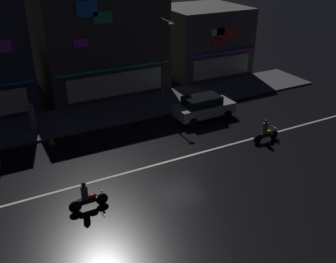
{
  "coord_description": "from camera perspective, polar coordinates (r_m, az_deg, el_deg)",
  "views": [
    {
      "loc": [
        -9.75,
        -16.88,
        11.44
      ],
      "look_at": [
        -0.01,
        1.66,
        1.01
      ],
      "focal_mm": 41.13,
      "sensor_mm": 36.0,
      "label": 1
    }
  ],
  "objects": [
    {
      "name": "motorcycle_lead",
      "position": [
        24.92,
        14.3,
        -0.11
      ],
      "size": [
        1.9,
        0.6,
        1.52
      ],
      "rotation": [
        0.0,
        0.0,
        3.22
      ],
      "color": "black",
      "rests_on": "ground"
    },
    {
      "name": "lane_divider_stripe",
      "position": [
        22.6,
        1.98,
        -3.93
      ],
      "size": [
        31.63,
        0.16,
        0.01
      ],
      "primitive_type": "cube",
      "color": "beige",
      "rests_on": "ground"
    },
    {
      "name": "ground_plane",
      "position": [
        22.6,
        1.98,
        -3.95
      ],
      "size": [
        140.0,
        140.0,
        0.0
      ],
      "primitive_type": "plane",
      "color": "black"
    },
    {
      "name": "storefront_right_block",
      "position": [
        33.39,
        -10.42,
        13.88
      ],
      "size": [
        9.8,
        7.91,
        8.79
      ],
      "color": "#4C443A",
      "rests_on": "ground"
    },
    {
      "name": "parked_car_trailing",
      "position": [
        27.41,
        5.29,
        3.67
      ],
      "size": [
        4.3,
        1.98,
        1.67
      ],
      "rotation": [
        0.0,
        0.0,
        3.14
      ],
      "color": "#9EA0A5",
      "rests_on": "ground"
    },
    {
      "name": "storefront_left_block",
      "position": [
        37.45,
        5.03,
        13.4
      ],
      "size": [
        7.33,
        7.01,
        6.06
      ],
      "color": "#56514C",
      "rests_on": "ground"
    },
    {
      "name": "traffic_cone",
      "position": [
        25.12,
        -16.9,
        -1.15
      ],
      "size": [
        0.36,
        0.36,
        0.55
      ],
      "primitive_type": "cone",
      "color": "orange",
      "rests_on": "ground"
    },
    {
      "name": "pedestrian_on_sidewalk",
      "position": [
        27.01,
        -19.49,
        2.05
      ],
      "size": [
        0.41,
        0.41,
        1.79
      ],
      "rotation": [
        0.0,
        0.0,
        0.53
      ],
      "color": "gray",
      "rests_on": "sidewalk_far"
    },
    {
      "name": "motorcycle_opposite_lane",
      "position": [
        18.69,
        -11.91,
        -9.53
      ],
      "size": [
        1.9,
        0.6,
        1.52
      ],
      "rotation": [
        0.0,
        0.0,
        3.11
      ],
      "color": "black",
      "rests_on": "ground"
    },
    {
      "name": "sidewalk_far",
      "position": [
        29.16,
        -5.93,
        3.38
      ],
      "size": [
        33.29,
        4.52,
        0.14
      ],
      "primitive_type": "cube",
      "color": "#4C4C4F",
      "rests_on": "ground"
    },
    {
      "name": "streetlamp_mid",
      "position": [
        28.83,
        -0.64,
        11.39
      ],
      "size": [
        0.44,
        1.64,
        6.35
      ],
      "color": "#47494C",
      "rests_on": "sidewalk_far"
    }
  ]
}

